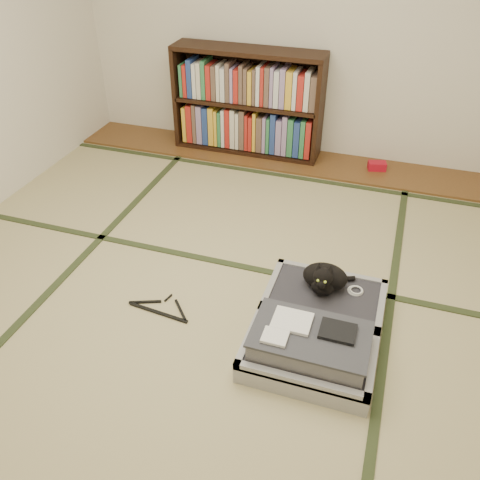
% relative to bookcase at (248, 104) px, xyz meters
% --- Properties ---
extents(floor, '(4.50, 4.50, 0.00)m').
position_rel_bookcase_xyz_m(floor, '(0.45, -2.07, -0.45)').
color(floor, tan).
rests_on(floor, ground).
extents(wood_strip, '(4.00, 0.50, 0.02)m').
position_rel_bookcase_xyz_m(wood_strip, '(0.45, -0.07, -0.44)').
color(wood_strip, brown).
rests_on(wood_strip, ground).
extents(red_item, '(0.17, 0.12, 0.07)m').
position_rel_bookcase_xyz_m(red_item, '(1.19, -0.04, -0.40)').
color(red_item, '#B20E20').
rests_on(red_item, wood_strip).
extents(room_shell, '(4.50, 4.50, 4.50)m').
position_rel_bookcase_xyz_m(room_shell, '(0.45, -2.07, 1.01)').
color(room_shell, white).
rests_on(room_shell, ground).
extents(tatami_borders, '(4.00, 4.50, 0.01)m').
position_rel_bookcase_xyz_m(tatami_borders, '(0.45, -1.58, -0.45)').
color(tatami_borders, '#2D381E').
rests_on(tatami_borders, ground).
extents(bookcase, '(1.32, 0.30, 0.92)m').
position_rel_bookcase_xyz_m(bookcase, '(0.00, 0.00, 0.00)').
color(bookcase, black).
rests_on(bookcase, wood_strip).
extents(suitcase, '(0.67, 0.89, 0.26)m').
position_rel_bookcase_xyz_m(suitcase, '(1.08, -2.17, -0.36)').
color(suitcase, '#9F9FA3').
rests_on(suitcase, floor).
extents(cat, '(0.30, 0.30, 0.24)m').
position_rel_bookcase_xyz_m(cat, '(1.06, -1.88, -0.23)').
color(cat, black).
rests_on(cat, suitcase).
extents(cable_coil, '(0.09, 0.09, 0.02)m').
position_rel_bookcase_xyz_m(cable_coil, '(1.24, -1.84, -0.31)').
color(cable_coil, white).
rests_on(cable_coil, suitcase).
extents(hanger, '(0.40, 0.20, 0.01)m').
position_rel_bookcase_xyz_m(hanger, '(0.17, -2.21, -0.44)').
color(hanger, black).
rests_on(hanger, floor).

